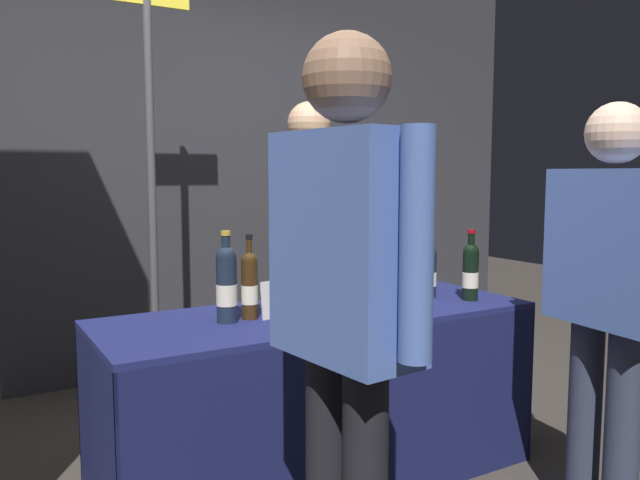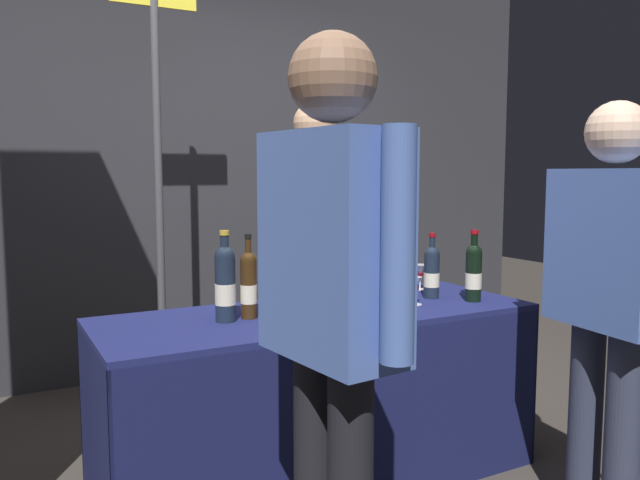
# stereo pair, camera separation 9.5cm
# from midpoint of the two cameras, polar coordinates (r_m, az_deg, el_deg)

# --- Properties ---
(ground_plane) EXTENTS (12.00, 12.00, 0.00)m
(ground_plane) POSITION_cam_midpoint_polar(r_m,az_deg,el_deg) (2.93, -0.99, -20.62)
(ground_plane) COLOR #38332D
(back_partition) EXTENTS (5.48, 0.12, 2.78)m
(back_partition) POSITION_cam_midpoint_polar(r_m,az_deg,el_deg) (4.29, -13.07, 6.94)
(back_partition) COLOR #2D2D33
(back_partition) RESTS_ON ground_plane
(tasting_table) EXTENTS (1.84, 0.67, 0.74)m
(tasting_table) POSITION_cam_midpoint_polar(r_m,az_deg,el_deg) (2.74, -1.01, -11.03)
(tasting_table) COLOR #191E51
(tasting_table) RESTS_ON ground_plane
(featured_wine_bottle) EXTENTS (0.07, 0.07, 0.33)m
(featured_wine_bottle) POSITION_cam_midpoint_polar(r_m,az_deg,el_deg) (2.73, 0.13, -3.15)
(featured_wine_bottle) COLOR #38230F
(featured_wine_bottle) RESTS_ON tasting_table
(display_bottle_0) EXTENTS (0.08, 0.08, 0.36)m
(display_bottle_0) POSITION_cam_midpoint_polar(r_m,az_deg,el_deg) (2.48, -9.50, -3.82)
(display_bottle_0) COLOR #192333
(display_bottle_0) RESTS_ON tasting_table
(display_bottle_1) EXTENTS (0.07, 0.07, 0.31)m
(display_bottle_1) POSITION_cam_midpoint_polar(r_m,az_deg,el_deg) (2.43, -2.07, -4.48)
(display_bottle_1) COLOR #38230F
(display_bottle_1) RESTS_ON tasting_table
(display_bottle_2) EXTENTS (0.07, 0.07, 0.34)m
(display_bottle_2) POSITION_cam_midpoint_polar(r_m,az_deg,el_deg) (2.53, -7.43, -3.99)
(display_bottle_2) COLOR #38230F
(display_bottle_2) RESTS_ON tasting_table
(display_bottle_3) EXTENTS (0.07, 0.07, 0.30)m
(display_bottle_3) POSITION_cam_midpoint_polar(r_m,az_deg,el_deg) (2.98, 8.88, -2.75)
(display_bottle_3) COLOR #192333
(display_bottle_3) RESTS_ON tasting_table
(display_bottle_4) EXTENTS (0.07, 0.07, 0.32)m
(display_bottle_4) POSITION_cam_midpoint_polar(r_m,az_deg,el_deg) (2.95, 12.49, -2.70)
(display_bottle_4) COLOR black
(display_bottle_4) RESTS_ON tasting_table
(display_bottle_5) EXTENTS (0.07, 0.07, 0.35)m
(display_bottle_5) POSITION_cam_midpoint_polar(r_m,az_deg,el_deg) (2.93, 1.73, -2.44)
(display_bottle_5) COLOR black
(display_bottle_5) RESTS_ON tasting_table
(wine_glass_near_vendor) EXTENTS (0.07, 0.07, 0.14)m
(wine_glass_near_vendor) POSITION_cam_midpoint_polar(r_m,az_deg,el_deg) (2.78, 4.20, -3.90)
(wine_glass_near_vendor) COLOR silver
(wine_glass_near_vendor) RESTS_ON tasting_table
(wine_glass_mid) EXTENTS (0.07, 0.07, 0.13)m
(wine_glass_mid) POSITION_cam_midpoint_polar(r_m,az_deg,el_deg) (3.19, 7.78, -2.78)
(wine_glass_mid) COLOR silver
(wine_glass_mid) RESTS_ON tasting_table
(wine_glass_near_taster) EXTENTS (0.06, 0.06, 0.12)m
(wine_glass_near_taster) POSITION_cam_midpoint_polar(r_m,az_deg,el_deg) (2.82, 7.44, -4.02)
(wine_glass_near_taster) COLOR silver
(wine_glass_near_taster) RESTS_ON tasting_table
(flower_vase) EXTENTS (0.10, 0.10, 0.41)m
(flower_vase) POSITION_cam_midpoint_polar(r_m,az_deg,el_deg) (2.74, -3.62, -3.51)
(flower_vase) COLOR slate
(flower_vase) RESTS_ON tasting_table
(brochure_stand) EXTENTS (0.18, 0.06, 0.15)m
(brochure_stand) POSITION_cam_midpoint_polar(r_m,az_deg,el_deg) (2.57, -4.75, -5.26)
(brochure_stand) COLOR silver
(brochure_stand) RESTS_ON tasting_table
(vendor_presenter) EXTENTS (0.30, 0.54, 1.70)m
(vendor_presenter) POSITION_cam_midpoint_polar(r_m,az_deg,el_deg) (3.47, -1.77, 1.14)
(vendor_presenter) COLOR #2D3347
(vendor_presenter) RESTS_ON ground_plane
(taster_foreground_right) EXTENTS (0.25, 0.60, 1.56)m
(taster_foreground_right) POSITION_cam_midpoint_polar(r_m,az_deg,el_deg) (2.45, 23.61, -3.43)
(taster_foreground_right) COLOR #2D3347
(taster_foreground_right) RESTS_ON ground_plane
(taster_foreground_left) EXTENTS (0.26, 0.58, 1.67)m
(taster_foreground_left) POSITION_cam_midpoint_polar(r_m,az_deg,el_deg) (1.66, 0.71, -4.76)
(taster_foreground_left) COLOR black
(taster_foreground_left) RESTS_ON ground_plane
(booth_signpost) EXTENTS (0.45, 0.04, 2.40)m
(booth_signpost) POSITION_cam_midpoint_polar(r_m,az_deg,el_deg) (3.53, -15.74, 7.82)
(booth_signpost) COLOR #47474C
(booth_signpost) RESTS_ON ground_plane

